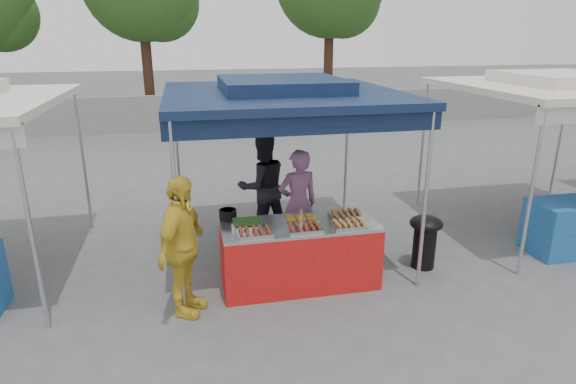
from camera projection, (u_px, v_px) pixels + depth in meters
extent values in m
plane|color=#545456|center=(297.00, 280.00, 6.48)|extent=(80.00, 80.00, 0.00)
cube|color=slate|center=(224.00, 112.00, 16.49)|extent=(40.00, 0.25, 1.20)
cylinder|color=#AFAFB6|center=(177.00, 223.00, 5.35)|extent=(0.05, 0.05, 2.30)
cylinder|color=#AFAFB6|center=(425.00, 204.00, 5.95)|extent=(0.05, 0.05, 2.30)
cylinder|color=#AFAFB6|center=(178.00, 158.00, 8.13)|extent=(0.05, 0.05, 2.30)
cylinder|color=#AFAFB6|center=(346.00, 149.00, 8.74)|extent=(0.05, 0.05, 2.30)
cube|color=#0F1D3C|center=(282.00, 94.00, 6.67)|extent=(3.20, 3.20, 0.10)
cube|color=#0F1D3C|center=(282.00, 85.00, 6.63)|extent=(1.65, 1.65, 0.18)
cube|color=#0F1D3C|center=(309.00, 124.00, 5.32)|extent=(3.20, 0.04, 0.25)
cylinder|color=#AFAFB6|center=(31.00, 234.00, 5.05)|extent=(0.05, 0.05, 2.30)
cylinder|color=#AFAFB6|center=(84.00, 163.00, 7.83)|extent=(0.05, 0.05, 2.30)
cylinder|color=#AFAFB6|center=(531.00, 195.00, 6.26)|extent=(0.05, 0.05, 2.30)
cylinder|color=#AFAFB6|center=(422.00, 145.00, 9.04)|extent=(0.05, 0.05, 2.30)
cylinder|color=#AFAFB6|center=(560.00, 138.00, 9.64)|extent=(0.05, 0.05, 2.30)
cube|color=beige|center=(561.00, 87.00, 7.57)|extent=(3.20, 3.20, 0.10)
cube|color=beige|center=(563.00, 79.00, 7.53)|extent=(1.65, 1.65, 0.18)
cylinder|color=#3C2217|center=(147.00, 63.00, 17.09)|extent=(0.36, 0.36, 4.32)
sphere|color=#2D571D|center=(160.00, 2.00, 16.76)|extent=(2.71, 2.71, 2.71)
cylinder|color=#3C2217|center=(328.00, 58.00, 18.58)|extent=(0.36, 0.36, 4.47)
sphere|color=#2D571D|center=(344.00, 0.00, 18.22)|extent=(2.81, 2.81, 2.81)
cube|color=#B51413|center=(299.00, 255.00, 6.26)|extent=(2.00, 0.80, 0.81)
cube|color=#AFAFB6|center=(300.00, 225.00, 6.12)|extent=(2.00, 0.80, 0.04)
cube|color=#BBBBBF|center=(255.00, 233.00, 5.76)|extent=(0.42, 0.30, 0.05)
cube|color=maroon|center=(254.00, 230.00, 5.75)|extent=(0.35, 0.25, 0.02)
cube|color=#BBBBBF|center=(304.00, 229.00, 5.89)|extent=(0.42, 0.30, 0.05)
cube|color=maroon|center=(304.00, 226.00, 5.88)|extent=(0.35, 0.25, 0.02)
cube|color=#BBBBBF|center=(349.00, 225.00, 6.00)|extent=(0.42, 0.30, 0.05)
cube|color=#A36638|center=(349.00, 223.00, 5.99)|extent=(0.35, 0.25, 0.02)
cube|color=#BBBBBF|center=(247.00, 224.00, 6.05)|extent=(0.42, 0.30, 0.05)
cube|color=#26511C|center=(247.00, 221.00, 6.04)|extent=(0.35, 0.25, 0.02)
cube|color=#BBBBBF|center=(300.00, 220.00, 6.19)|extent=(0.42, 0.30, 0.05)
cube|color=gold|center=(300.00, 217.00, 6.18)|extent=(0.35, 0.25, 0.02)
cube|color=#BBBBBF|center=(346.00, 215.00, 6.33)|extent=(0.42, 0.30, 0.05)
cube|color=#A36638|center=(346.00, 213.00, 6.32)|extent=(0.35, 0.25, 0.02)
cylinder|color=black|center=(228.00, 214.00, 6.25)|extent=(0.23, 0.23, 0.13)
cylinder|color=#AFAFB6|center=(301.00, 228.00, 5.86)|extent=(0.08, 0.08, 0.10)
cylinder|color=black|center=(424.00, 247.00, 6.75)|extent=(0.32, 0.32, 0.61)
ellipsoid|color=black|center=(426.00, 223.00, 6.63)|extent=(0.46, 0.46, 0.21)
cube|color=#123798|center=(273.00, 257.00, 6.82)|extent=(0.47, 0.33, 0.28)
cube|color=#123798|center=(303.00, 248.00, 7.04)|extent=(0.55, 0.38, 0.33)
cube|color=#123798|center=(304.00, 228.00, 6.93)|extent=(0.54, 0.38, 0.32)
imported|color=#805178|center=(298.00, 204.00, 6.93)|extent=(0.64, 0.47, 1.62)
imported|color=black|center=(263.00, 187.00, 7.62)|extent=(0.94, 0.80, 1.69)
imported|color=gold|center=(182.00, 247.00, 5.46)|extent=(0.80, 1.07, 1.69)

